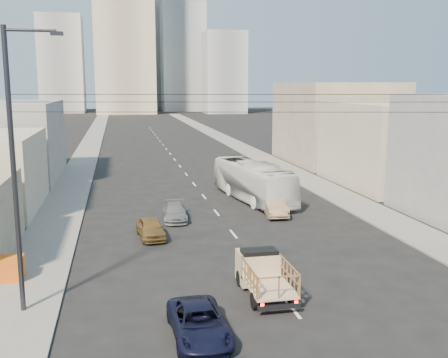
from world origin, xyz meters
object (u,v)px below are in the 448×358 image
object	(u,v)px
city_bus	(253,181)
sedan_tan	(274,206)
sedan_grey	(175,212)
sedan_brown	(151,228)
navy_pickup	(199,323)
streetlamp_left	(16,165)
crate_stack	(4,269)
flatbed_pickup	(264,272)

from	to	relation	value
city_bus	sedan_tan	size ratio (longest dim) A/B	2.73
sedan_tan	sedan_grey	distance (m)	7.51
city_bus	sedan_brown	distance (m)	13.37
sedan_brown	navy_pickup	bearing A→B (deg)	-92.36
streetlamp_left	crate_stack	distance (m)	7.12
city_bus	sedan_brown	world-z (taller)	city_bus
flatbed_pickup	sedan_tan	distance (m)	15.35
flatbed_pickup	navy_pickup	xyz separation A→B (m)	(-3.64, -3.73, -0.47)
city_bus	crate_stack	distance (m)	23.21
flatbed_pickup	streetlamp_left	world-z (taller)	streetlamp_left
city_bus	sedan_tan	distance (m)	5.48
flatbed_pickup	city_bus	distance (m)	20.46
city_bus	crate_stack	world-z (taller)	city_bus
city_bus	sedan_tan	xyz separation A→B (m)	(0.29, -5.39, -0.94)
sedan_tan	sedan_grey	world-z (taller)	sedan_tan
sedan_tan	sedan_grey	size ratio (longest dim) A/B	1.06
crate_stack	sedan_grey	bearing A→B (deg)	47.54
city_bus	sedan_tan	bearing A→B (deg)	-96.31
city_bus	streetlamp_left	bearing A→B (deg)	-136.90
city_bus	sedan_brown	bearing A→B (deg)	-143.20
navy_pickup	flatbed_pickup	bearing A→B (deg)	43.98
sedan_brown	sedan_tan	world-z (taller)	sedan_tan
sedan_grey	flatbed_pickup	bearing A→B (deg)	-75.89
sedan_grey	navy_pickup	bearing A→B (deg)	-89.30
flatbed_pickup	sedan_grey	bearing A→B (deg)	100.08
city_bus	streetlamp_left	distance (m)	25.47
flatbed_pickup	sedan_tan	xyz separation A→B (m)	(4.93, 14.53, -0.38)
sedan_brown	streetlamp_left	size ratio (longest dim) A/B	0.32
crate_stack	sedan_brown	bearing A→B (deg)	39.73
city_bus	flatbed_pickup	bearing A→B (deg)	-112.46
sedan_brown	crate_stack	world-z (taller)	sedan_brown
flatbed_pickup	crate_stack	bearing A→B (deg)	161.94
sedan_grey	sedan_tan	bearing A→B (deg)	4.21
flatbed_pickup	sedan_grey	size ratio (longest dim) A/B	1.08
sedan_tan	streetlamp_left	size ratio (longest dim) A/B	0.36
crate_stack	sedan_tan	bearing A→B (deg)	31.61
sedan_tan	city_bus	bearing A→B (deg)	99.02
flatbed_pickup	sedan_tan	bearing A→B (deg)	71.27
navy_pickup	city_bus	distance (m)	25.08
flatbed_pickup	navy_pickup	distance (m)	5.23
navy_pickup	sedan_tan	xyz separation A→B (m)	(8.57, 18.26, 0.09)
streetlamp_left	city_bus	bearing A→B (deg)	52.45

